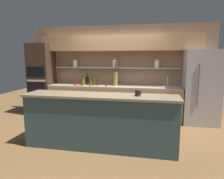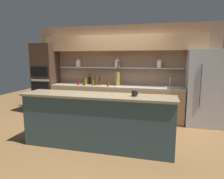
% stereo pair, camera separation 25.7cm
% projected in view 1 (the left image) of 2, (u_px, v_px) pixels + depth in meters
% --- Properties ---
extents(ground_plane, '(12.00, 12.00, 0.00)m').
position_uv_depth(ground_plane, '(108.00, 134.00, 4.48)').
color(ground_plane, brown).
extents(back_wall_unit, '(5.20, 0.44, 2.60)m').
position_uv_depth(back_wall_unit, '(119.00, 63.00, 5.72)').
color(back_wall_unit, '#937056').
rests_on(back_wall_unit, ground_plane).
extents(back_counter_unit, '(3.67, 0.62, 0.92)m').
position_uv_depth(back_counter_unit, '(114.00, 102.00, 5.63)').
color(back_counter_unit, tan).
rests_on(back_counter_unit, ground_plane).
extents(island_counter, '(2.87, 0.61, 1.02)m').
position_uv_depth(island_counter, '(100.00, 121.00, 3.74)').
color(island_counter, '#334C56').
rests_on(island_counter, ground_plane).
extents(refrigerator, '(0.85, 0.73, 1.89)m').
position_uv_depth(refrigerator, '(201.00, 87.00, 5.08)').
color(refrigerator, '#B7B7BC').
rests_on(refrigerator, ground_plane).
extents(oven_tower, '(0.64, 0.64, 2.10)m').
position_uv_depth(oven_tower, '(42.00, 79.00, 5.95)').
color(oven_tower, '#3D281E').
rests_on(oven_tower, ground_plane).
extents(flower_vase, '(0.12, 0.15, 0.72)m').
position_uv_depth(flower_vase, '(116.00, 77.00, 5.56)').
color(flower_vase, olive).
rests_on(flower_vase, back_counter_unit).
extents(sink_fixture, '(0.29, 0.29, 0.25)m').
position_uv_depth(sink_fixture, '(168.00, 86.00, 5.28)').
color(sink_fixture, '#B7B7BC').
rests_on(sink_fixture, back_counter_unit).
extents(bottle_spirit_0, '(0.07, 0.07, 0.28)m').
position_uv_depth(bottle_spirit_0, '(98.00, 81.00, 5.63)').
color(bottle_spirit_0, '#4C2D0C').
rests_on(bottle_spirit_0, back_counter_unit).
extents(bottle_oil_1, '(0.06, 0.06, 0.21)m').
position_uv_depth(bottle_oil_1, '(91.00, 83.00, 5.50)').
color(bottle_oil_1, brown).
rests_on(bottle_oil_1, back_counter_unit).
extents(bottle_oil_2, '(0.05, 0.05, 0.22)m').
position_uv_depth(bottle_oil_2, '(82.00, 83.00, 5.55)').
color(bottle_oil_2, '#47380A').
rests_on(bottle_oil_2, back_counter_unit).
extents(bottle_oil_3, '(0.06, 0.06, 0.24)m').
position_uv_depth(bottle_oil_3, '(83.00, 82.00, 5.61)').
color(bottle_oil_3, olive).
rests_on(bottle_oil_3, back_counter_unit).
extents(bottle_sauce_4, '(0.05, 0.05, 0.16)m').
position_uv_depth(bottle_sauce_4, '(106.00, 84.00, 5.41)').
color(bottle_sauce_4, maroon).
rests_on(bottle_sauce_4, back_counter_unit).
extents(bottle_sauce_5, '(0.06, 0.06, 0.18)m').
position_uv_depth(bottle_sauce_5, '(76.00, 83.00, 5.58)').
color(bottle_sauce_5, maroon).
rests_on(bottle_sauce_5, back_counter_unit).
extents(bottle_oil_6, '(0.06, 0.06, 0.26)m').
position_uv_depth(bottle_oil_6, '(83.00, 81.00, 5.86)').
color(bottle_oil_6, olive).
rests_on(bottle_oil_6, back_counter_unit).
extents(bottle_wine_7, '(0.08, 0.08, 0.32)m').
position_uv_depth(bottle_wine_7, '(87.00, 81.00, 5.76)').
color(bottle_wine_7, black).
rests_on(bottle_wine_7, back_counter_unit).
extents(bottle_spirit_8, '(0.07, 0.07, 0.28)m').
position_uv_depth(bottle_spirit_8, '(93.00, 81.00, 5.60)').
color(bottle_spirit_8, '#4C2D0C').
rests_on(bottle_spirit_8, back_counter_unit).
extents(coffee_mug, '(0.11, 0.09, 0.10)m').
position_uv_depth(coffee_mug, '(137.00, 93.00, 3.52)').
color(coffee_mug, black).
rests_on(coffee_mug, island_counter).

